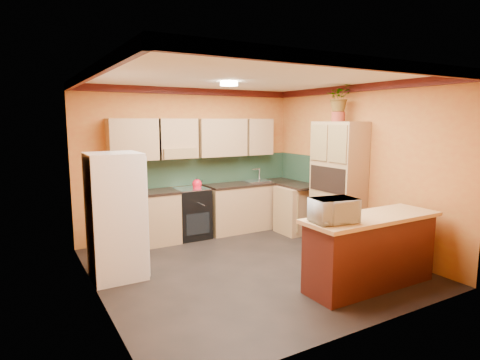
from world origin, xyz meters
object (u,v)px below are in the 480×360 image
breakfast_bar (370,253)px  stove (191,213)px  base_cabinets_back (222,210)px  microwave (334,210)px  pantry (338,184)px  fridge (116,216)px

breakfast_bar → stove: bearing=109.6°
base_cabinets_back → microwave: 3.22m
stove → microwave: (0.47, -3.16, 0.62)m
breakfast_bar → pantry: bearing=60.4°
fridge → breakfast_bar: bearing=-35.2°
base_cabinets_back → fridge: 2.58m
fridge → pantry: size_ratio=0.81×
base_cabinets_back → fridge: size_ratio=2.15×
base_cabinets_back → fridge: bearing=-151.3°
stove → microwave: microwave is taller
base_cabinets_back → stove: (-0.62, -0.00, 0.02)m
stove → breakfast_bar: bearing=-70.4°
microwave → fridge: bearing=145.9°
stove → microwave: bearing=-81.6°
stove → breakfast_bar: size_ratio=0.51×
base_cabinets_back → stove: bearing=-180.0°
pantry → breakfast_bar: bearing=-119.6°
fridge → breakfast_bar: fridge is taller
base_cabinets_back → microwave: bearing=-92.9°
pantry → breakfast_bar: (-0.86, -1.52, -0.61)m
base_cabinets_back → breakfast_bar: bearing=-81.1°
base_cabinets_back → breakfast_bar: same height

